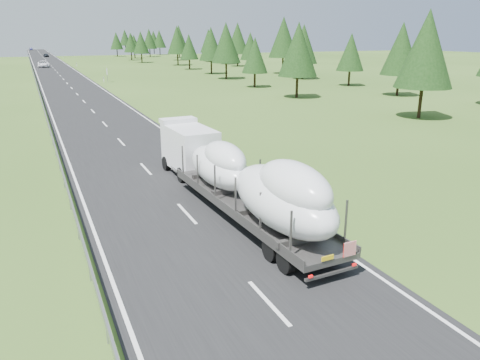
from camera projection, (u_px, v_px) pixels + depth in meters
name	position (u px, v px, depth m)	size (l,w,h in m)	color
ground	(268.00, 303.00, 15.85)	(400.00, 400.00, 0.00)	#35531B
road_surface	(60.00, 75.00, 103.01)	(10.00, 400.00, 0.02)	black
guardrail	(33.00, 73.00, 100.72)	(0.10, 400.00, 0.76)	slate
marker_posts	(69.00, 60.00, 153.32)	(0.13, 350.08, 1.00)	silver
highway_sign	(107.00, 72.00, 87.84)	(0.08, 0.90, 2.60)	slate
tree_line_right	(239.00, 42.00, 109.61)	(27.73, 269.73, 12.60)	black
boat_truck	(238.00, 174.00, 23.13)	(3.17, 18.20, 3.95)	white
distant_van	(43.00, 64.00, 127.65)	(2.85, 6.18, 1.72)	white
distant_car_dark	(46.00, 55.00, 184.59)	(1.64, 4.07, 1.39)	black
distant_car_blue	(31.00, 49.00, 264.05)	(1.42, 4.09, 1.35)	#191946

